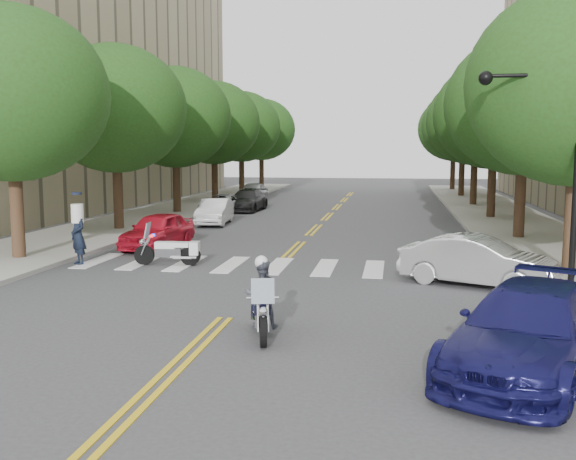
% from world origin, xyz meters
% --- Properties ---
extents(ground, '(140.00, 140.00, 0.00)m').
position_xyz_m(ground, '(0.00, 0.00, 0.00)').
color(ground, '#38383A').
rests_on(ground, ground).
extents(sidewalk_left, '(5.00, 60.00, 0.15)m').
position_xyz_m(sidewalk_left, '(-9.50, 22.00, 0.07)').
color(sidewalk_left, '#9E9991').
rests_on(sidewalk_left, ground).
extents(sidewalk_right, '(5.00, 60.00, 0.15)m').
position_xyz_m(sidewalk_right, '(9.50, 22.00, 0.07)').
color(sidewalk_right, '#9E9991').
rests_on(sidewalk_right, ground).
extents(tree_l_0, '(6.40, 6.40, 8.45)m').
position_xyz_m(tree_l_0, '(-8.80, 6.00, 5.55)').
color(tree_l_0, '#382316').
rests_on(tree_l_0, ground).
extents(tree_l_1, '(6.40, 6.40, 8.45)m').
position_xyz_m(tree_l_1, '(-8.80, 14.00, 5.55)').
color(tree_l_1, '#382316').
rests_on(tree_l_1, ground).
extents(tree_l_2, '(6.40, 6.40, 8.45)m').
position_xyz_m(tree_l_2, '(-8.80, 22.00, 5.55)').
color(tree_l_2, '#382316').
rests_on(tree_l_2, ground).
extents(tree_l_3, '(6.40, 6.40, 8.45)m').
position_xyz_m(tree_l_3, '(-8.80, 30.00, 5.55)').
color(tree_l_3, '#382316').
rests_on(tree_l_3, ground).
extents(tree_l_4, '(6.40, 6.40, 8.45)m').
position_xyz_m(tree_l_4, '(-8.80, 38.00, 5.55)').
color(tree_l_4, '#382316').
rests_on(tree_l_4, ground).
extents(tree_l_5, '(6.40, 6.40, 8.45)m').
position_xyz_m(tree_l_5, '(-8.80, 46.00, 5.55)').
color(tree_l_5, '#382316').
rests_on(tree_l_5, ground).
extents(tree_r_1, '(6.40, 6.40, 8.45)m').
position_xyz_m(tree_r_1, '(8.80, 14.00, 5.55)').
color(tree_r_1, '#382316').
rests_on(tree_r_1, ground).
extents(tree_r_2, '(6.40, 6.40, 8.45)m').
position_xyz_m(tree_r_2, '(8.80, 22.00, 5.55)').
color(tree_r_2, '#382316').
rests_on(tree_r_2, ground).
extents(tree_r_3, '(6.40, 6.40, 8.45)m').
position_xyz_m(tree_r_3, '(8.80, 30.00, 5.55)').
color(tree_r_3, '#382316').
rests_on(tree_r_3, ground).
extents(tree_r_4, '(6.40, 6.40, 8.45)m').
position_xyz_m(tree_r_4, '(8.80, 38.00, 5.55)').
color(tree_r_4, '#382316').
rests_on(tree_r_4, ground).
extents(tree_r_5, '(6.40, 6.40, 8.45)m').
position_xyz_m(tree_r_5, '(8.80, 46.00, 5.55)').
color(tree_r_5, '#382316').
rests_on(tree_r_5, ground).
extents(traffic_signal_pole, '(2.82, 0.42, 6.00)m').
position_xyz_m(traffic_signal_pole, '(7.72, 3.50, 3.72)').
color(traffic_signal_pole, black).
rests_on(traffic_signal_pole, ground).
extents(motorcycle_police, '(0.82, 2.01, 1.65)m').
position_xyz_m(motorcycle_police, '(1.07, -1.14, 0.74)').
color(motorcycle_police, black).
rests_on(motorcycle_police, ground).
extents(motorcycle_parked, '(2.18, 0.63, 1.40)m').
position_xyz_m(motorcycle_parked, '(-3.39, 6.12, 0.49)').
color(motorcycle_parked, black).
rests_on(motorcycle_parked, ground).
extents(officer_standing, '(0.83, 0.80, 1.92)m').
position_xyz_m(officer_standing, '(-6.50, 5.76, 0.96)').
color(officer_standing, black).
rests_on(officer_standing, ground).
extents(convertible, '(4.45, 3.03, 1.39)m').
position_xyz_m(convertible, '(6.00, 4.50, 0.69)').
color(convertible, silver).
rests_on(convertible, ground).
extents(sedan_blue, '(4.03, 5.51, 1.48)m').
position_xyz_m(sedan_blue, '(6.00, -2.57, 0.74)').
color(sedan_blue, '#121148').
rests_on(sedan_blue, ground).
extents(parked_car_a, '(2.02, 4.16, 1.37)m').
position_xyz_m(parked_car_a, '(-5.20, 9.50, 0.68)').
color(parked_car_a, red).
rests_on(parked_car_a, ground).
extents(parked_car_b, '(1.74, 4.02, 1.28)m').
position_xyz_m(parked_car_b, '(-5.20, 17.34, 0.64)').
color(parked_car_b, white).
rests_on(parked_car_b, ground).
extents(parked_car_c, '(2.14, 4.15, 1.12)m').
position_xyz_m(parked_car_c, '(-6.30, 22.67, 0.56)').
color(parked_car_c, '#94969B').
rests_on(parked_car_c, ground).
extents(parked_car_d, '(2.01, 4.54, 1.29)m').
position_xyz_m(parked_car_d, '(-5.20, 24.50, 0.65)').
color(parked_car_d, black).
rests_on(parked_car_d, ground).
extents(parked_car_e, '(1.80, 4.21, 1.42)m').
position_xyz_m(parked_car_e, '(-6.30, 31.11, 0.71)').
color(parked_car_e, '#AAAAB0').
rests_on(parked_car_e, ground).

